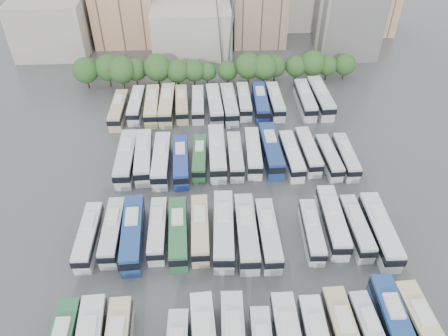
{
  "coord_description": "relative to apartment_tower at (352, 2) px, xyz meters",
  "views": [
    {
      "loc": [
        -4.17,
        -49.69,
        50.13
      ],
      "look_at": [
        -0.81,
        7.36,
        3.0
      ],
      "focal_mm": 35.0,
      "sensor_mm": 36.0,
      "label": 1
    }
  ],
  "objects": [
    {
      "name": "ground",
      "position": [
        -34.0,
        -58.0,
        -13.0
      ],
      "size": [
        220.0,
        220.0,
        0.0
      ],
      "primitive_type": "plane",
      "color": "#424447",
      "rests_on": "ground"
    },
    {
      "name": "tree_line",
      "position": [
        -36.4,
        -15.94,
        -8.69
      ],
      "size": [
        65.26,
        7.56,
        7.97
      ],
      "color": "black",
      "rests_on": "ground"
    },
    {
      "name": "city_buildings",
      "position": [
        -41.46,
        13.86,
        -5.13
      ],
      "size": [
        102.0,
        35.0,
        20.0
      ],
      "color": "#9E998E",
      "rests_on": "ground"
    },
    {
      "name": "apartment_tower",
      "position": [
        0.0,
        0.0,
        0.0
      ],
      "size": [
        14.0,
        14.0,
        26.0
      ],
      "primitive_type": "cube",
      "color": "silver",
      "rests_on": "ground"
    },
    {
      "name": "bus_r0_s12",
      "position": [
        -15.97,
        -80.59,
        -10.98
      ],
      "size": [
        3.21,
        13.17,
        4.11
      ],
      "rotation": [
        0.0,
        0.0,
        -0.03
      ],
      "color": "navy",
      "rests_on": "ground"
    },
    {
      "name": "bus_r0_s13",
      "position": [
        -12.72,
        -81.63,
        -11.0
      ],
      "size": [
        3.48,
        13.08,
        4.06
      ],
      "rotation": [
        0.0,
        0.0,
        0.05
      ],
      "color": "beige",
      "rests_on": "ground"
    },
    {
      "name": "bus_r1_s0",
      "position": [
        -55.45,
        -63.62,
        -11.22
      ],
      "size": [
        2.73,
        11.58,
        3.62
      ],
      "rotation": [
        0.0,
        0.0,
        -0.02
      ],
      "color": "silver",
      "rests_on": "ground"
    },
    {
      "name": "bus_r1_s1",
      "position": [
        -52.04,
        -62.91,
        -11.19
      ],
      "size": [
        2.68,
        11.79,
        3.69
      ],
      "rotation": [
        0.0,
        0.0,
        -0.01
      ],
      "color": "silver",
      "rests_on": "ground"
    },
    {
      "name": "bus_r1_s2",
      "position": [
        -49.01,
        -63.72,
        -10.97
      ],
      "size": [
        3.39,
        13.3,
        4.14
      ],
      "rotation": [
        0.0,
        0.0,
        0.04
      ],
      "color": "navy",
      "rests_on": "ground"
    },
    {
      "name": "bus_r1_s3",
      "position": [
        -45.41,
        -62.95,
        -11.26
      ],
      "size": [
        2.47,
        11.32,
        3.55
      ],
      "rotation": [
        0.0,
        0.0,
        0.0
      ],
      "color": "silver",
      "rests_on": "ground"
    },
    {
      "name": "bus_r1_s4",
      "position": [
        -42.35,
        -63.81,
        -11.11
      ],
      "size": [
        3.01,
        12.36,
        3.86
      ],
      "rotation": [
        0.0,
        0.0,
        0.03
      ],
      "color": "#2B663E",
      "rests_on": "ground"
    },
    {
      "name": "bus_r1_s5",
      "position": [
        -39.13,
        -63.26,
        -11.16
      ],
      "size": [
        2.65,
        11.98,
        3.76
      ],
      "rotation": [
        0.0,
        0.0,
        -0.0
      ],
      "color": "#CEBA8D",
      "rests_on": "ground"
    },
    {
      "name": "bus_r1_s6",
      "position": [
        -35.66,
        -63.81,
        -10.9
      ],
      "size": [
        3.62,
        13.73,
        4.27
      ],
      "rotation": [
        0.0,
        0.0,
        -0.05
      ],
      "color": "silver",
      "rests_on": "ground"
    },
    {
      "name": "bus_r1_s7",
      "position": [
        -32.32,
        -64.44,
        -10.96
      ],
      "size": [
        3.05,
        13.28,
        4.16
      ],
      "rotation": [
        0.0,
        0.0,
        -0.01
      ],
      "color": "silver",
      "rests_on": "ground"
    },
    {
      "name": "bus_r1_s8",
      "position": [
        -29.17,
        -64.96,
        -11.1
      ],
      "size": [
        2.7,
        12.32,
        3.87
      ],
      "rotation": [
        0.0,
        0.0,
        -0.0
      ],
      "color": "silver",
      "rests_on": "ground"
    },
    {
      "name": "bus_r1_s10",
      "position": [
        -22.56,
        -64.54,
        -11.3
      ],
      "size": [
        2.91,
        11.16,
        3.47
      ],
      "rotation": [
        0.0,
        0.0,
        -0.05
      ],
      "color": "silver",
      "rests_on": "ground"
    },
    {
      "name": "bus_r1_s11",
      "position": [
        -19.09,
        -62.94,
        -11.02
      ],
      "size": [
        3.25,
        12.92,
        4.03
      ],
      "rotation": [
        0.0,
        0.0,
        -0.04
      ],
      "color": "silver",
      "rests_on": "ground"
    },
    {
      "name": "bus_r1_s12",
      "position": [
        -15.76,
        -64.19,
        -11.24
      ],
      "size": [
        2.58,
        11.47,
        3.59
      ],
      "rotation": [
        0.0,
        0.0,
        0.01
      ],
      "color": "silver",
      "rests_on": "ground"
    },
    {
      "name": "bus_r1_s13",
      "position": [
        -12.61,
        -65.23,
        -10.97
      ],
      "size": [
        3.1,
        13.23,
        4.13
      ],
      "rotation": [
        0.0,
        0.0,
        -0.02
      ],
      "color": "silver",
      "rests_on": "ground"
    },
    {
      "name": "bus_r2_s1",
      "position": [
        -51.96,
        -45.64,
        -10.95
      ],
      "size": [
        3.05,
        13.36,
        4.18
      ],
      "rotation": [
        0.0,
        0.0,
        -0.01
      ],
      "color": "silver",
      "rests_on": "ground"
    },
    {
      "name": "bus_r2_s2",
      "position": [
        -48.95,
        -45.3,
        -11.01
      ],
      "size": [
        3.4,
        13.0,
        4.04
      ],
      "rotation": [
        0.0,
        0.0,
        0.05
      ],
      "color": "silver",
      "rests_on": "ground"
    },
    {
      "name": "bus_r2_s3",
      "position": [
        -45.7,
        -46.45,
        -11.01
      ],
      "size": [
        3.01,
        12.97,
        4.06
      ],
      "rotation": [
        0.0,
        0.0,
        -0.01
      ],
      "color": "silver",
      "rests_on": "ground"
    },
    {
      "name": "bus_r2_s4",
      "position": [
        -42.26,
        -46.87,
        -11.12
      ],
      "size": [
        2.98,
        12.26,
        3.83
      ],
      "rotation": [
        0.0,
        0.0,
        0.03
      ],
      "color": "navy",
      "rests_on": "ground"
    },
    {
      "name": "bus_r2_s5",
      "position": [
        -38.93,
        -45.77,
        -11.32
      ],
      "size": [
        2.88,
        11.02,
        3.43
      ],
      "rotation": [
        0.0,
        0.0,
        -0.05
      ],
      "color": "#2A6236",
      "rests_on": "ground"
    },
    {
      "name": "bus_r2_s6",
      "position": [
        -35.74,
        -44.97,
        -10.93
      ],
      "size": [
        3.0,
        13.44,
        4.21
      ],
      "rotation": [
        0.0,
        0.0,
        -0.01
      ],
      "color": "silver",
      "rests_on": "ground"
    },
    {
      "name": "bus_r2_s7",
      "position": [
        -32.51,
        -45.78,
        -11.24
      ],
      "size": [
        2.64,
        11.47,
        3.59
      ],
      "rotation": [
        0.0,
        0.0,
        -0.01
      ],
      "color": "silver",
      "rests_on": "ground"
    },
    {
      "name": "bus_r2_s8",
      "position": [
        -29.17,
        -45.03,
        -11.15
      ],
      "size": [
        3.14,
        12.12,
        3.77
      ],
      "rotation": [
        0.0,
        0.0,
        -0.04
      ],
      "color": "silver",
      "rests_on": "ground"
    },
    {
      "name": "bus_r2_s9",
      "position": [
        -25.88,
        -44.76,
        -10.94
      ],
      "size": [
        3.16,
        13.42,
        4.2
      ],
      "rotation": [
        0.0,
        0.0,
        0.02
      ],
      "color": "navy",
      "rests_on": "ground"
    },
    {
      "name": "bus_r2_s10",
      "position": [
        -22.38,
        -46.32,
        -11.18
      ],
      "size": [
        3.02,
        11.92,
        3.71
      ],
      "rotation": [
        0.0,
        0.0,
        0.04
      ],
      "color": "white",
      "rests_on": "ground"
    },
    {
      "name": "bus_r2_s11",
      "position": [
        -19.08,
        -45.2,
        -11.2
      ],
      "size": [
        2.98,
        11.79,
        3.67
      ],
      "rotation": [
        0.0,
        0.0,
        0.04
      ],
      "color": "silver",
      "rests_on": "ground"
    },
    {
      "name": "bus_r2_s12",
      "position": [
        -15.66,
        -47.03,
        -11.33
      ],
      "size": [
        2.88,
        10.96,
        3.41
      ],
      "rotation": [
        0.0,
        0.0,
        0.05
      ],
      "color": "silver",
      "rests_on": "ground"
    },
    {
      "name": "bus_r2_s13",
      "position": [
        -12.57,
        -47.07,
        -11.29
      ],
      "size": [
        2.46,
        11.14,
        3.49
      ],
      "rotation": [
        0.0,
        0.0,
        -0.0
      ],
      "color": "silver",
      "rests_on": "ground"
    },
    {
      "name": "bus_r3_s0",
      "position": [
        -55.48,
        -28.89,
        -11.16
      ],
      "size": [
        2.99,
        12.05,
        3.76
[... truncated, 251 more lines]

